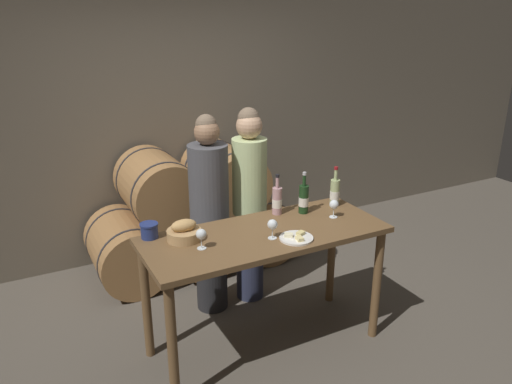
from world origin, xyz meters
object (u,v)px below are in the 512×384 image
tasting_table (265,249)px  blue_crock (149,230)px  bread_basket (184,232)px  cheese_plate (296,238)px  wine_glass_center (334,205)px  wine_bottle_rose (277,200)px  wine_glass_far_left (201,235)px  person_left (210,214)px  wine_glass_left (272,225)px  person_right (250,203)px  wine_bottle_red (304,199)px  wine_bottle_white (335,192)px

tasting_table → blue_crock: (-0.73, 0.28, 0.19)m
tasting_table → bread_basket: (-0.53, 0.15, 0.18)m
cheese_plate → wine_glass_center: (0.44, 0.19, 0.09)m
blue_crock → bread_basket: 0.24m
wine_bottle_rose → wine_glass_far_left: (-0.72, -0.28, -0.01)m
person_left → wine_glass_left: size_ratio=12.07×
person_right → wine_bottle_red: 0.55m
wine_bottle_rose → wine_glass_left: 0.44m
wine_bottle_white → bread_basket: wine_bottle_white is taller
wine_bottle_red → wine_glass_left: size_ratio=2.36×
bread_basket → blue_crock: bearing=145.2°
person_left → wine_bottle_white: person_left is taller
blue_crock → wine_glass_far_left: bearing=-51.7°
wine_bottle_white → wine_bottle_rose: wine_bottle_white is taller
wine_glass_far_left → cheese_plate: bearing=-14.7°
tasting_table → wine_bottle_rose: 0.42m
blue_crock → cheese_plate: 0.98m
person_left → wine_bottle_white: bearing=-28.7°
bread_basket → cheese_plate: size_ratio=1.01×
person_left → bread_basket: (-0.39, -0.51, 0.13)m
tasting_table → cheese_plate: bearing=-55.7°
tasting_table → wine_glass_left: wine_glass_left is taller
wine_bottle_white → cheese_plate: size_ratio=1.38×
wine_glass_left → wine_bottle_white: bearing=22.5°
tasting_table → person_left: person_left is taller
bread_basket → wine_glass_center: (1.10, -0.14, 0.04)m
tasting_table → wine_glass_center: wine_glass_center is taller
wine_bottle_red → wine_bottle_white: (0.29, 0.01, -0.00)m
wine_bottle_white → blue_crock: size_ratio=2.56×
wine_bottle_rose → wine_glass_center: wine_bottle_rose is taller
person_left → wine_glass_center: 0.99m
wine_bottle_rose → cheese_plate: 0.47m
wine_bottle_white → bread_basket: (-1.25, -0.04, -0.06)m
wine_glass_far_left → tasting_table: bearing=3.7°
wine_bottle_red → wine_bottle_white: 0.29m
person_right → cheese_plate: bearing=-95.6°
person_left → blue_crock: size_ratio=13.29×
wine_bottle_red → bread_basket: size_ratio=1.39×
wine_bottle_white → wine_glass_left: size_ratio=2.33×
wine_glass_far_left → wine_glass_left: (0.48, -0.08, 0.00)m
person_right → wine_glass_far_left: bearing=-135.1°
tasting_table → wine_glass_far_left: 0.53m
person_right → cheese_plate: size_ratio=7.26×
tasting_table → bread_basket: 0.58m
tasting_table → wine_bottle_white: 0.78m
person_left → wine_glass_center: person_left is taller
person_right → bread_basket: (-0.75, -0.52, 0.10)m
blue_crock → wine_glass_left: bearing=-28.4°
cheese_plate → wine_glass_left: 0.18m
wine_bottle_white → wine_glass_center: 0.24m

